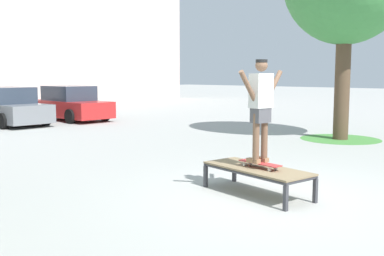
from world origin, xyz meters
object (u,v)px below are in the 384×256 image
Objects in this scene: skateboard at (260,163)px; car_red at (71,104)px; car_grey at (8,107)px; skate_box at (257,170)px; skater at (261,103)px.

skateboard is 0.19× the size of car_red.
car_red is (2.74, -0.14, 0.00)m from car_grey.
skate_box is at bearing -98.17° from car_grey.
car_grey and car_red have the same top height.
car_red is at bearing 70.70° from skate_box.
car_grey is (1.94, 13.49, 0.28)m from skate_box.
skate_box is at bearing 81.60° from skateboard.
skateboard is 0.99m from skater.
skater is at bearing 82.46° from skateboard.
skater is at bearing -98.18° from car_grey.
skateboard reaches higher than skate_box.
skate_box is 1.12m from skater.
skateboard is at bearing -109.25° from car_red.
skater is (0.00, 0.00, 0.99)m from skateboard.
car_grey is 1.00× the size of car_red.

